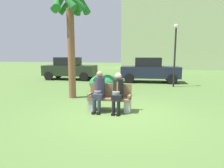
# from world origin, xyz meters

# --- Properties ---
(ground_plane) EXTENTS (80.00, 80.00, 0.00)m
(ground_plane) POSITION_xyz_m (0.00, 0.00, 0.00)
(ground_plane) COLOR #4F7034
(park_bench) EXTENTS (1.42, 0.44, 0.90)m
(park_bench) POSITION_xyz_m (-0.39, 0.35, 0.40)
(park_bench) COLOR brown
(park_bench) RESTS_ON ground
(seated_man_left) EXTENTS (0.34, 0.72, 1.33)m
(seated_man_left) POSITION_xyz_m (-0.73, 0.22, 0.74)
(seated_man_left) COLOR #2D3342
(seated_man_left) RESTS_ON ground
(seated_man_right) EXTENTS (0.34, 0.72, 1.28)m
(seated_man_right) POSITION_xyz_m (-0.10, 0.22, 0.71)
(seated_man_right) COLOR black
(seated_man_right) RESTS_ON ground
(palm_tree_tall) EXTENTS (1.66, 1.69, 4.76)m
(palm_tree_tall) POSITION_xyz_m (-2.43, 1.90, 3.52)
(palm_tree_tall) COLOR brown
(palm_tree_tall) RESTS_ON ground
(shrub_near_bench) EXTENTS (1.48, 1.35, 0.92)m
(shrub_near_bench) POSITION_xyz_m (-1.37, 3.34, 0.46)
(shrub_near_bench) COLOR #237537
(shrub_near_bench) RESTS_ON ground
(parked_car_near) EXTENTS (3.93, 1.77, 1.68)m
(parked_car_near) POSITION_xyz_m (-5.23, 7.80, 0.84)
(parked_car_near) COLOR #232D1E
(parked_car_near) RESTS_ON ground
(parked_car_far) EXTENTS (3.98, 1.88, 1.68)m
(parked_car_far) POSITION_xyz_m (0.75, 7.60, 0.84)
(parked_car_far) COLOR #1E2338
(parked_car_far) RESTS_ON ground
(street_lamp) EXTENTS (0.24, 0.24, 3.58)m
(street_lamp) POSITION_xyz_m (2.18, 5.90, 2.19)
(street_lamp) COLOR black
(street_lamp) RESTS_ON ground
(building_backdrop) EXTENTS (14.16, 7.45, 12.73)m
(building_backdrop) POSITION_xyz_m (3.46, 23.19, 6.39)
(building_backdrop) COLOR #ACBE8A
(building_backdrop) RESTS_ON ground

